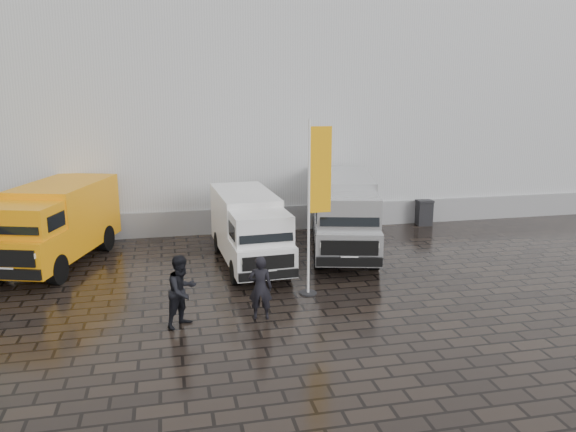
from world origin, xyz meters
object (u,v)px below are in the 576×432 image
object	(u,v)px
flagpole	(315,199)
van_yellow	(54,226)
person_tent	(182,291)
person_front	(260,288)
van_white	(249,231)
wheelie_bin	(424,212)
van_silver	(343,215)

from	to	relation	value
flagpole	van_yellow	bearing A→B (deg)	150.32
van_yellow	person_tent	size ratio (longest dim) A/B	3.12
person_tent	person_front	bearing A→B (deg)	-41.47
van_yellow	van_white	size ratio (longest dim) A/B	1.06
van_white	wheelie_bin	bearing A→B (deg)	22.06
person_tent	van_yellow	bearing A→B (deg)	82.04
van_silver	van_yellow	bearing A→B (deg)	-169.54
van_yellow	person_front	size ratio (longest dim) A/B	3.41
person_front	van_silver	bearing A→B (deg)	-113.48
van_silver	wheelie_bin	xyz separation A→B (m)	(4.60, 3.02, -0.80)
flagpole	wheelie_bin	xyz separation A→B (m)	(6.65, 6.81, -2.24)
van_white	van_yellow	bearing A→B (deg)	164.44
van_yellow	van_white	world-z (taller)	van_yellow
flagpole	person_tent	size ratio (longest dim) A/B	2.72
van_white	person_front	xyz separation A→B (m)	(-0.38, -4.45, -0.33)
wheelie_bin	person_front	xyz separation A→B (m)	(-8.46, -8.24, 0.30)
van_silver	person_tent	bearing A→B (deg)	-123.94
van_silver	flagpole	xyz separation A→B (m)	(-2.06, -3.79, 1.44)
van_white	person_front	world-z (taller)	van_white
van_yellow	person_tent	xyz separation A→B (m)	(3.96, -5.85, -0.40)
flagpole	person_tent	world-z (taller)	flagpole
flagpole	wheelie_bin	bearing A→B (deg)	45.65
van_silver	person_front	world-z (taller)	van_silver
van_silver	person_tent	world-z (taller)	van_silver
person_front	person_tent	size ratio (longest dim) A/B	0.92
person_front	person_tent	distance (m)	1.96
van_white	person_tent	xyz separation A→B (m)	(-2.34, -4.46, -0.25)
flagpole	person_front	bearing A→B (deg)	-141.52
flagpole	person_front	world-z (taller)	flagpole
wheelie_bin	person_tent	world-z (taller)	person_tent
person_tent	flagpole	bearing A→B (deg)	-20.88
van_yellow	person_front	world-z (taller)	van_yellow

